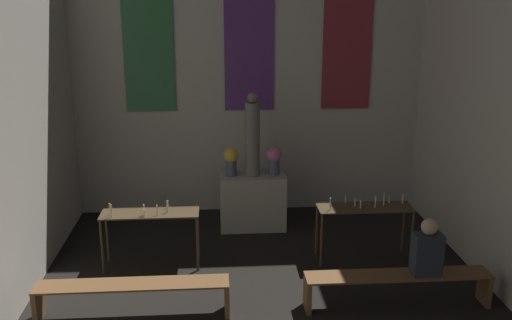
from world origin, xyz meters
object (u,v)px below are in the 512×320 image
flower_vase_right (274,159)px  candle_rack_left (150,219)px  statue (253,137)px  candle_rack_right (365,214)px  altar (253,201)px  flower_vase_left (231,160)px  pew_back_right (398,282)px  person_seated (427,250)px  pew_back_left (133,292)px

flower_vase_right → candle_rack_left: 2.44m
statue → candle_rack_right: bearing=-41.1°
altar → flower_vase_left: bearing=180.0°
pew_back_right → person_seated: (0.35, 0.00, 0.44)m
statue → candle_rack_left: statue is taller
statue → pew_back_left: size_ratio=0.59×
person_seated → candle_rack_left: bearing=158.9°
person_seated → pew_back_left: bearing=180.0°
pew_back_right → flower_vase_left: bearing=126.2°
person_seated → statue: bearing=126.1°
altar → person_seated: size_ratio=1.50×
altar → statue: statue is taller
candle_rack_right → person_seated: person_seated is taller
statue → candle_rack_right: (1.59, -1.38, -0.87)m
flower_vase_left → person_seated: 3.69m
candle_rack_left → flower_vase_right: bearing=35.4°
candle_rack_left → flower_vase_left: bearing=48.5°
statue → candle_rack_left: 2.28m
flower_vase_left → person_seated: flower_vase_left is taller
person_seated → flower_vase_left: bearing=130.6°
pew_back_right → person_seated: bearing=0.0°
altar → flower_vase_left: flower_vase_left is taller
pew_back_left → person_seated: person_seated is taller
candle_rack_right → altar: bearing=138.9°
candle_rack_right → pew_back_right: (0.09, -1.40, -0.39)m
flower_vase_right → candle_rack_right: (1.22, -1.38, -0.49)m
pew_back_left → person_seated: bearing=0.0°
candle_rack_left → person_seated: 3.88m
flower_vase_right → pew_back_right: 3.20m
candle_rack_left → candle_rack_right: 3.18m
candle_rack_right → person_seated: bearing=-72.6°
pew_back_left → pew_back_right: (3.35, 0.00, 0.00)m
altar → pew_back_right: size_ratio=0.47×
flower_vase_left → pew_back_right: 3.56m
flower_vase_left → flower_vase_right: same height
pew_back_left → pew_back_right: same height
statue → pew_back_right: size_ratio=0.59×
pew_back_left → person_seated: (3.70, 0.00, 0.44)m
pew_back_left → candle_rack_right: bearing=23.2°
statue → person_seated: (2.03, -2.78, -0.83)m
altar → candle_rack_right: (1.59, -1.38, 0.27)m
pew_back_left → pew_back_right: 3.35m
statue → flower_vase_right: size_ratio=2.88×
flower_vase_right → candle_rack_right: size_ratio=0.35×
flower_vase_right → pew_back_right: flower_vase_right is taller
pew_back_left → candle_rack_left: bearing=86.5°
candle_rack_left → pew_back_right: size_ratio=0.59×
candle_rack_left → pew_back_right: 3.57m
flower_vase_left → candle_rack_right: size_ratio=0.35×
flower_vase_right → pew_back_left: (-2.04, -2.78, -0.88)m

